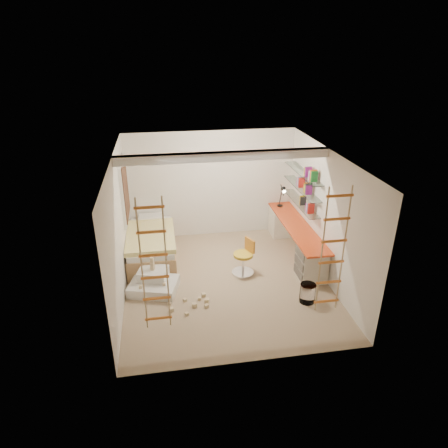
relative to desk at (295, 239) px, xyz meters
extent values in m
plane|color=tan|center=(-1.72, -0.86, -0.40)|extent=(4.50, 4.50, 0.00)
cube|color=white|center=(-1.72, -0.56, 2.12)|extent=(4.00, 0.18, 0.16)
cube|color=white|center=(-3.69, 0.64, 1.15)|extent=(0.06, 1.15, 1.35)
cube|color=#4C2D1E|center=(-3.65, 0.64, 1.15)|extent=(0.02, 1.00, 1.20)
cylinder|color=white|center=(-0.34, -1.78, -0.22)|extent=(0.30, 0.30, 0.37)
cube|color=#D94419|center=(0.00, -0.03, 0.33)|extent=(0.55, 2.80, 0.04)
cube|color=beige|center=(0.00, 1.07, -0.05)|extent=(0.52, 0.55, 0.71)
cube|color=beige|center=(0.00, -1.03, -0.05)|extent=(0.52, 0.55, 0.71)
cube|color=#4C4742|center=(-0.27, -1.03, 0.21)|extent=(0.02, 0.50, 0.18)
cube|color=#4C4742|center=(-0.27, -1.03, -0.01)|extent=(0.02, 0.50, 0.18)
cube|color=#4C4742|center=(-0.27, -1.03, -0.23)|extent=(0.02, 0.50, 0.18)
cube|color=white|center=(0.15, 0.27, 0.75)|extent=(0.25, 1.80, 0.01)
cube|color=white|center=(0.15, 0.27, 1.10)|extent=(0.25, 1.80, 0.01)
cube|color=white|center=(0.15, 0.27, 1.45)|extent=(0.25, 1.80, 0.01)
cube|color=#AD7F51|center=(-3.20, 0.37, -0.18)|extent=(1.00, 2.00, 0.45)
cube|color=white|center=(-3.20, 0.37, 0.11)|extent=(0.95, 1.95, 0.12)
cube|color=yellow|center=(-3.20, 0.22, 0.22)|extent=(1.02, 1.60, 0.10)
cube|color=white|center=(-3.20, 1.17, 0.23)|extent=(0.55, 0.35, 0.12)
cylinder|color=black|center=(-0.05, 1.12, 0.36)|extent=(0.14, 0.14, 0.02)
cylinder|color=black|center=(-0.05, 1.12, 0.55)|extent=(0.02, 0.15, 0.36)
cylinder|color=black|center=(-0.05, 1.02, 0.80)|extent=(0.02, 0.27, 0.20)
cone|color=black|center=(-0.05, 0.90, 0.85)|extent=(0.12, 0.14, 0.15)
cylinder|color=#FFEABF|center=(-0.05, 0.86, 0.82)|extent=(0.08, 0.04, 0.08)
cylinder|color=gold|center=(-1.33, -0.62, 0.05)|extent=(0.53, 0.53, 0.06)
cube|color=orange|center=(-1.18, -0.56, 0.23)|extent=(0.16, 0.30, 0.29)
cylinder|color=silver|center=(-1.33, -0.62, -0.16)|extent=(0.06, 0.06, 0.40)
cylinder|color=silver|center=(-1.33, -0.62, -0.38)|extent=(0.61, 0.61, 0.05)
cube|color=silver|center=(-3.17, -0.95, -0.30)|extent=(1.05, 0.91, 0.20)
cube|color=silver|center=(-3.17, -0.82, -0.11)|extent=(0.65, 0.58, 0.20)
cube|color=#CCB284|center=(-3.17, -0.82, 0.03)|extent=(0.10, 0.10, 0.08)
cube|color=#CCB284|center=(-3.17, -0.82, 0.11)|extent=(0.09, 0.09, 0.07)
cube|color=#CCB284|center=(-3.17, -0.82, 0.20)|extent=(0.07, 0.07, 0.12)
cube|color=#CCB284|center=(-2.97, -1.10, -0.18)|extent=(0.06, 0.06, 0.06)
cube|color=#CCB284|center=(-2.93, -0.83, -0.18)|extent=(0.06, 0.06, 0.06)
cube|color=#CCB284|center=(-3.41, -1.13, -0.18)|extent=(0.06, 0.06, 0.06)
cube|color=#CCB284|center=(-2.22, -1.66, -0.37)|extent=(0.07, 0.07, 0.07)
cube|color=#CCB284|center=(-2.87, -1.67, -0.37)|extent=(0.07, 0.07, 0.07)
cube|color=#CCB284|center=(-2.44, -1.61, -0.37)|extent=(0.07, 0.07, 0.07)
cube|color=#CCB284|center=(-2.60, -1.83, -0.37)|extent=(0.07, 0.07, 0.07)
cube|color=#CCB284|center=(-2.89, -1.49, -0.37)|extent=(0.07, 0.07, 0.07)
cube|color=#CCB284|center=(-2.32, -1.41, -0.37)|extent=(0.07, 0.07, 0.07)
cube|color=#CCB284|center=(-2.60, -1.41, -0.37)|extent=(0.07, 0.07, 0.07)
cube|color=#CCB284|center=(-2.23, -1.31, -0.37)|extent=(0.07, 0.07, 0.07)
cube|color=#CCB284|center=(-2.20, -1.51, -0.37)|extent=(0.07, 0.07, 0.07)
cube|color=red|center=(0.15, 0.27, 0.86)|extent=(0.14, 0.46, 0.22)
cube|color=#194CA5|center=(0.15, 0.27, 1.21)|extent=(0.14, 0.64, 0.22)
cube|color=white|center=(0.15, 0.27, 1.56)|extent=(0.14, 0.58, 0.22)
camera|label=1|loc=(-2.88, -7.63, 4.05)|focal=32.00mm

